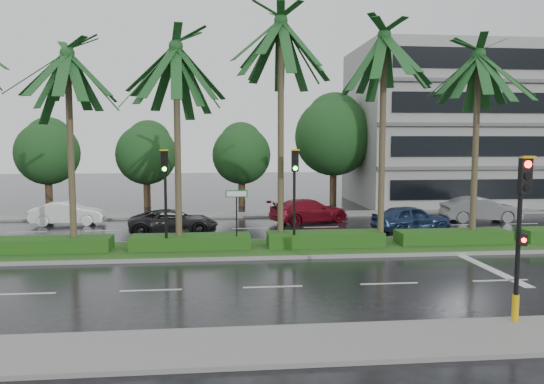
{
  "coord_description": "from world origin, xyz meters",
  "views": [
    {
      "loc": [
        -1.8,
        -22.21,
        4.85
      ],
      "look_at": [
        0.64,
        1.5,
        2.56
      ],
      "focal_mm": 35.0,
      "sensor_mm": 36.0,
      "label": 1
    }
  ],
  "objects": [
    {
      "name": "ground",
      "position": [
        0.0,
        0.0,
        0.0
      ],
      "size": [
        120.0,
        120.0,
        0.0
      ],
      "primitive_type": "plane",
      "color": "black",
      "rests_on": "ground"
    },
    {
      "name": "street_sign",
      "position": [
        -1.0,
        0.48,
        2.12
      ],
      "size": [
        0.95,
        0.09,
        2.6
      ],
      "color": "black",
      "rests_on": "median"
    },
    {
      "name": "car_red",
      "position": [
        3.61,
        8.76,
        0.71
      ],
      "size": [
        3.52,
        5.26,
        1.42
      ],
      "primitive_type": "imported",
      "rotation": [
        0.0,
        0.0,
        1.92
      ],
      "color": "maroon",
      "rests_on": "ground"
    },
    {
      "name": "building",
      "position": [
        17.0,
        18.0,
        6.0
      ],
      "size": [
        16.0,
        10.0,
        12.0
      ],
      "primitive_type": "cube",
      "color": "gray",
      "rests_on": "ground"
    },
    {
      "name": "far_sidewalk",
      "position": [
        0.0,
        12.0,
        0.06
      ],
      "size": [
        40.0,
        2.0,
        0.12
      ],
      "primitive_type": "cube",
      "color": "gray",
      "rests_on": "ground"
    },
    {
      "name": "bg_trees",
      "position": [
        1.42,
        17.59,
        4.66
      ],
      "size": [
        32.54,
        5.93,
        8.56
      ],
      "color": "#392B1A",
      "rests_on": "ground"
    },
    {
      "name": "lane_markings",
      "position": [
        3.04,
        -0.43,
        0.01
      ],
      "size": [
        34.0,
        13.06,
        0.01
      ],
      "color": "silver",
      "rests_on": "ground"
    },
    {
      "name": "car_white",
      "position": [
        -10.5,
        9.38,
        0.67
      ],
      "size": [
        1.64,
        4.16,
        1.35
      ],
      "primitive_type": "imported",
      "rotation": [
        0.0,
        0.0,
        1.62
      ],
      "color": "white",
      "rests_on": "ground"
    },
    {
      "name": "car_grey",
      "position": [
        14.0,
        8.06,
        0.75
      ],
      "size": [
        1.89,
        4.67,
        1.51
      ],
      "primitive_type": "imported",
      "rotation": [
        0.0,
        0.0,
        1.51
      ],
      "color": "slate",
      "rests_on": "ground"
    },
    {
      "name": "signal_median_right",
      "position": [
        1.5,
        0.3,
        3.0
      ],
      "size": [
        0.34,
        0.42,
        4.36
      ],
      "color": "black",
      "rests_on": "median"
    },
    {
      "name": "car_blue",
      "position": [
        8.5,
        4.98,
        0.72
      ],
      "size": [
        2.57,
        4.51,
        1.45
      ],
      "primitive_type": "imported",
      "rotation": [
        0.0,
        0.0,
        1.78
      ],
      "color": "navy",
      "rests_on": "ground"
    },
    {
      "name": "median",
      "position": [
        0.0,
        1.0,
        0.08
      ],
      "size": [
        36.0,
        4.0,
        0.15
      ],
      "color": "gray",
      "rests_on": "ground"
    },
    {
      "name": "car_darkgrey",
      "position": [
        -4.12,
        5.7,
        0.64
      ],
      "size": [
        2.34,
        4.71,
        1.28
      ],
      "primitive_type": "imported",
      "rotation": [
        0.0,
        0.0,
        1.62
      ],
      "color": "black",
      "rests_on": "ground"
    },
    {
      "name": "hedge",
      "position": [
        0.0,
        1.0,
        0.45
      ],
      "size": [
        35.2,
        1.4,
        0.6
      ],
      "color": "#194814",
      "rests_on": "median"
    },
    {
      "name": "signal_median_left",
      "position": [
        -4.0,
        0.3,
        3.0
      ],
      "size": [
        0.34,
        0.42,
        4.36
      ],
      "color": "black",
      "rests_on": "median"
    },
    {
      "name": "signal_near",
      "position": [
        6.0,
        -9.39,
        2.5
      ],
      "size": [
        0.34,
        0.45,
        4.36
      ],
      "color": "black",
      "rests_on": "near_sidewalk"
    },
    {
      "name": "palm_row",
      "position": [
        -1.25,
        1.02,
        8.49
      ],
      "size": [
        26.3,
        4.2,
        10.72
      ],
      "color": "#403725",
      "rests_on": "median"
    },
    {
      "name": "near_sidewalk",
      "position": [
        0.0,
        -10.2,
        0.06
      ],
      "size": [
        40.0,
        2.4,
        0.12
      ],
      "primitive_type": "cube",
      "color": "gray",
      "rests_on": "ground"
    }
  ]
}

